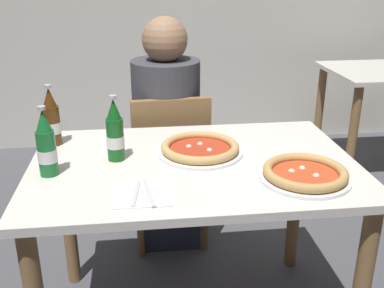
# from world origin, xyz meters

# --- Properties ---
(dining_table_main) EXTENTS (1.20, 0.80, 0.75)m
(dining_table_main) POSITION_xyz_m (0.00, 0.00, 0.64)
(dining_table_main) COLOR silver
(dining_table_main) RESTS_ON ground_plane
(chair_behind_table) EXTENTS (0.43, 0.43, 0.85)m
(chair_behind_table) POSITION_xyz_m (-0.05, 0.61, 0.48)
(chair_behind_table) COLOR olive
(chair_behind_table) RESTS_ON ground_plane
(diner_seated) EXTENTS (0.34, 0.34, 1.21)m
(diner_seated) POSITION_xyz_m (-0.06, 0.66, 0.58)
(diner_seated) COLOR #2D3342
(diner_seated) RESTS_ON ground_plane
(dining_table_background) EXTENTS (0.80, 0.70, 0.75)m
(dining_table_background) POSITION_xyz_m (1.55, 1.43, 0.59)
(dining_table_background) COLOR silver
(dining_table_background) RESTS_ON ground_plane
(pizza_margherita_near) EXTENTS (0.33, 0.33, 0.04)m
(pizza_margherita_near) POSITION_xyz_m (0.03, 0.07, 0.77)
(pizza_margherita_near) COLOR white
(pizza_margherita_near) RESTS_ON dining_table_main
(pizza_marinara_far) EXTENTS (0.31, 0.31, 0.04)m
(pizza_marinara_far) POSITION_xyz_m (0.36, -0.19, 0.77)
(pizza_marinara_far) COLOR white
(pizza_marinara_far) RESTS_ON dining_table_main
(beer_bottle_left) EXTENTS (0.07, 0.07, 0.25)m
(beer_bottle_left) POSITION_xyz_m (-0.51, -0.05, 0.85)
(beer_bottle_left) COLOR #196B2D
(beer_bottle_left) RESTS_ON dining_table_main
(beer_bottle_center) EXTENTS (0.07, 0.07, 0.25)m
(beer_bottle_center) POSITION_xyz_m (-0.28, 0.06, 0.85)
(beer_bottle_center) COLOR #14591E
(beer_bottle_center) RESTS_ON dining_table_main
(beer_bottle_right) EXTENTS (0.07, 0.07, 0.25)m
(beer_bottle_right) POSITION_xyz_m (-0.54, 0.24, 0.85)
(beer_bottle_right) COLOR #512D0F
(beer_bottle_right) RESTS_ON dining_table_main
(napkin_with_cutlery) EXTENTS (0.18, 0.19, 0.01)m
(napkin_with_cutlery) POSITION_xyz_m (-0.19, -0.24, 0.75)
(napkin_with_cutlery) COLOR white
(napkin_with_cutlery) RESTS_ON dining_table_main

